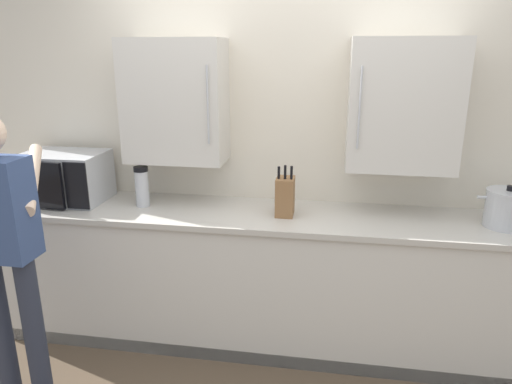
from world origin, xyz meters
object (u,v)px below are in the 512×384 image
at_px(thermos_flask, 142,186).
at_px(person_figure, 3,239).
at_px(knife_block, 285,196).
at_px(stock_pot, 507,209).
at_px(microwave_oven, 61,177).

distance_m(thermos_flask, person_figure, 0.90).
relative_size(knife_block, thermos_flask, 1.22).
bearing_deg(person_figure, knife_block, 28.73).
distance_m(stock_pot, knife_block, 1.29).
bearing_deg(person_figure, microwave_oven, 100.18).
relative_size(microwave_oven, knife_block, 1.66).
xyz_separation_m(microwave_oven, thermos_flask, (0.59, -0.03, -0.03)).
relative_size(microwave_oven, thermos_flask, 2.01).
bearing_deg(knife_block, microwave_oven, 178.05).
height_order(microwave_oven, knife_block, microwave_oven).
bearing_deg(thermos_flask, knife_block, -1.42).
height_order(stock_pot, knife_block, knife_block).
bearing_deg(microwave_oven, stock_pot, -0.95).
bearing_deg(stock_pot, microwave_oven, 179.05).
bearing_deg(person_figure, thermos_flask, 60.58).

